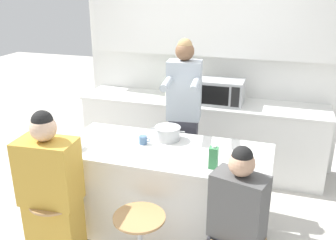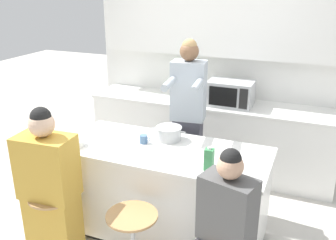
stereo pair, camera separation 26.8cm
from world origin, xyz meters
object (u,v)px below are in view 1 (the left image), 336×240
Objects in this scene: microwave at (221,92)px; kitchen_island at (165,192)px; person_cooking at (184,125)px; coffee_cup_near at (143,140)px; cooking_pot at (168,133)px; bar_stool_leftmost at (57,227)px; person_seated_near at (236,239)px; fruit_bowl at (72,146)px; juice_carton at (213,158)px; potted_plant at (171,88)px; person_wrapped_blanket at (52,196)px.

kitchen_island is at bearing -99.80° from microwave.
coffee_cup_near is at bearing -119.52° from person_cooking.
cooking_pot is 3.11× the size of coffee_cup_near.
cooking_pot is 1.27m from microwave.
person_seated_near is at bearing -0.39° from bar_stool_leftmost.
microwave is (0.29, 1.23, 0.09)m from cooking_pot.
juice_carton is at bearing 1.17° from fruit_bowl.
person_seated_near reaches higher than potted_plant.
cooking_pot is 0.25m from coffee_cup_near.
cooking_pot is at bearing 50.80° from bar_stool_leftmost.
potted_plant is at bearing 76.07° from person_wrapped_blanket.
fruit_bowl is at bearing -152.21° from coffee_cup_near.
person_wrapped_blanket reaches higher than juice_carton.
person_seated_near reaches higher than coffee_cup_near.
person_wrapped_blanket reaches higher than cooking_pot.
cooking_pot is at bearing 41.52° from coffee_cup_near.
person_cooking is 1.53m from person_wrapped_blanket.
bar_stool_leftmost is 1.28m from cooking_pot.
person_cooking reaches higher than kitchen_island.
coffee_cup_near is at bearing -138.48° from cooking_pot.
person_cooking is 1.28× the size of person_wrapped_blanket.
potted_plant is (-0.17, 1.44, 0.11)m from coffee_cup_near.
person_wrapped_blanket reaches higher than potted_plant.
fruit_bowl is at bearing 90.29° from person_wrapped_blanket.
potted_plant is (-0.35, 1.27, 0.08)m from cooking_pot.
kitchen_island is 9.39× the size of fruit_bowl.
fruit_bowl is at bearing -140.04° from person_cooking.
fruit_bowl is (-0.04, 0.41, 0.57)m from bar_stool_leftmost.
person_seated_near is at bearing -15.11° from fruit_bowl.
potted_plant is (-0.65, 0.04, -0.01)m from microwave.
person_seated_near is at bearing -76.78° from microwave.
person_cooking is at bearing 83.69° from cooking_pot.
person_seated_near reaches higher than microwave.
person_wrapped_blanket is (-0.77, -1.30, -0.25)m from person_cooking.
cooking_pot is at bearing 46.45° from person_wrapped_blanket.
juice_carton is at bearing -82.11° from microwave.
person_seated_near is (0.75, -0.67, 0.15)m from kitchen_island.
kitchen_island is 1.01m from person_seated_near.
cooking_pot is at bearing 101.73° from kitchen_island.
cooking_pot is 1.29× the size of potted_plant.
person_wrapped_blanket is at bearing -126.79° from coffee_cup_near.
juice_carton is at bearing -21.07° from coffee_cup_near.
coffee_cup_near is at bearing 168.58° from kitchen_island.
cooking_pot is (-0.04, 0.21, 0.51)m from kitchen_island.
bar_stool_leftmost is at bearing -164.87° from person_seated_near.
fruit_bowl reaches higher than bar_stool_leftmost.
person_seated_near is 12.36× the size of coffee_cup_near.
bar_stool_leftmost is 2.44× the size of potted_plant.
person_seated_near is 1.26m from coffee_cup_near.
person_cooking is 1.53m from person_seated_near.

